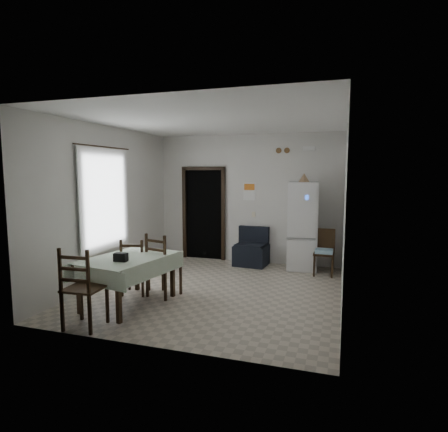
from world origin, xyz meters
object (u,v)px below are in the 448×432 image
at_px(corner_chair, 324,253).
at_px(dining_table, 129,281).
at_px(fridge, 303,226).
at_px(dining_chair_far_left, 135,266).
at_px(dining_chair_far_right, 164,264).
at_px(dining_chair_near_head, 84,287).
at_px(navy_seat, 251,247).

xyz_separation_m(corner_chair, dining_table, (-2.79, -2.65, -0.08)).
height_order(fridge, dining_table, fridge).
bearing_deg(dining_chair_far_left, dining_chair_far_right, 172.70).
height_order(corner_chair, dining_chair_far_left, dining_chair_far_left).
bearing_deg(dining_chair_near_head, dining_table, -98.89).
xyz_separation_m(fridge, dining_chair_near_head, (-2.41, -3.94, -0.38)).
xyz_separation_m(navy_seat, dining_chair_near_head, (-1.31, -3.94, 0.13)).
height_order(dining_chair_far_right, dining_chair_near_head, dining_chair_near_head).
bearing_deg(corner_chair, dining_chair_far_right, -138.83).
height_order(dining_chair_far_left, dining_chair_far_right, dining_chair_far_right).
height_order(navy_seat, dining_chair_far_left, dining_chair_far_left).
distance_m(navy_seat, dining_chair_far_right, 2.62).
xyz_separation_m(navy_seat, dining_chair_far_right, (-0.90, -2.46, 0.11)).
height_order(dining_table, dining_chair_near_head, dining_chair_near_head).
distance_m(dining_table, dining_chair_far_right, 0.66).
relative_size(navy_seat, dining_chair_near_head, 0.76).
distance_m(dining_chair_far_right, dining_chair_near_head, 1.53).
distance_m(navy_seat, dining_chair_near_head, 4.15).
distance_m(corner_chair, dining_chair_far_left, 3.67).
height_order(navy_seat, corner_chair, corner_chair).
relative_size(corner_chair, dining_table, 0.63).
bearing_deg(dining_chair_far_right, fridge, -115.08).
bearing_deg(dining_chair_far_left, fridge, -147.33).
bearing_deg(corner_chair, navy_seat, 168.00).
bearing_deg(corner_chair, dining_chair_near_head, -128.01).
height_order(corner_chair, dining_table, corner_chair).
bearing_deg(fridge, dining_chair_near_head, -127.21).
distance_m(corner_chair, dining_chair_near_head, 4.59).
bearing_deg(dining_table, navy_seat, 77.77).
bearing_deg(dining_table, dining_chair_near_head, -85.46).
height_order(corner_chair, dining_chair_far_right, dining_chair_far_right).
bearing_deg(dining_chair_near_head, corner_chair, -132.41).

